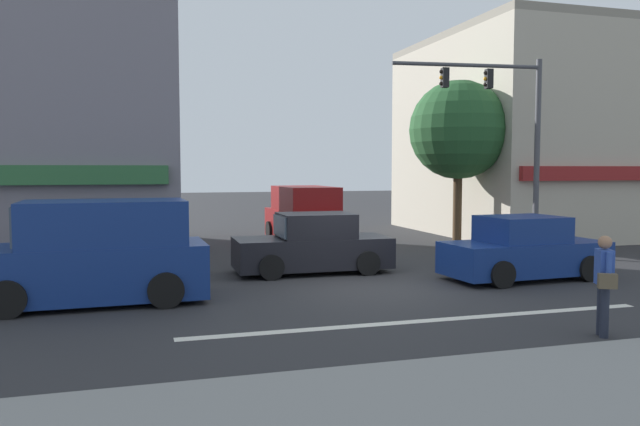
# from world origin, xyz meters

# --- Properties ---
(ground_plane) EXTENTS (120.00, 120.00, 0.00)m
(ground_plane) POSITION_xyz_m (0.00, 0.00, 0.00)
(ground_plane) COLOR #2B2B2D
(lane_marking_stripe) EXTENTS (9.00, 0.24, 0.01)m
(lane_marking_stripe) POSITION_xyz_m (0.00, -3.50, 0.00)
(lane_marking_stripe) COLOR silver
(lane_marking_stripe) RESTS_ON ground
(building_right_corner) EXTENTS (12.48, 10.41, 8.34)m
(building_right_corner) POSITION_xyz_m (13.33, 9.74, 4.17)
(building_right_corner) COLOR #B7AD99
(building_right_corner) RESTS_ON ground
(street_tree) EXTENTS (3.53, 3.53, 5.92)m
(street_tree) POSITION_xyz_m (6.10, 6.49, 4.14)
(street_tree) COLOR #4C3823
(street_tree) RESTS_ON ground
(utility_pole_near_left) EXTENTS (1.40, 0.22, 7.78)m
(utility_pole_near_left) POSITION_xyz_m (-7.08, 5.81, 4.04)
(utility_pole_near_left) COLOR brown
(utility_pole_near_left) RESTS_ON ground
(utility_pole_far_right) EXTENTS (1.40, 0.22, 7.82)m
(utility_pole_far_right) POSITION_xyz_m (7.89, 8.95, 4.06)
(utility_pole_far_right) COLOR brown
(utility_pole_far_right) RESTS_ON ground
(traffic_light_mast) EXTENTS (4.87, 0.70, 6.20)m
(traffic_light_mast) POSITION_xyz_m (6.26, 3.58, 4.18)
(traffic_light_mast) COLOR #47474C
(traffic_light_mast) RESTS_ON ground
(sedan_crossing_rightbound) EXTENTS (4.12, 1.92, 1.58)m
(sedan_crossing_rightbound) POSITION_xyz_m (-0.55, 2.21, 0.71)
(sedan_crossing_rightbound) COLOR black
(sedan_crossing_rightbound) RESTS_ON ground
(van_waiting_far) EXTENTS (4.64, 2.13, 2.11)m
(van_waiting_far) POSITION_xyz_m (-5.86, -0.22, 1.01)
(van_waiting_far) COLOR navy
(van_waiting_far) RESTS_ON ground
(van_approaching_near) EXTENTS (2.13, 4.64, 2.11)m
(van_approaching_near) POSITION_xyz_m (0.91, 8.61, 1.01)
(van_approaching_near) COLOR maroon
(van_approaching_near) RESTS_ON ground
(sedan_parked_curbside) EXTENTS (4.19, 2.06, 1.58)m
(sedan_parked_curbside) POSITION_xyz_m (4.25, -0.26, 0.71)
(sedan_parked_curbside) COLOR navy
(sedan_parked_curbside) RESTS_ON ground
(pedestrian_foreground_with_bag) EXTENTS (0.50, 0.65, 1.67)m
(pedestrian_foreground_with_bag) POSITION_xyz_m (2.28, -5.29, 0.95)
(pedestrian_foreground_with_bag) COLOR #232838
(pedestrian_foreground_with_bag) RESTS_ON ground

